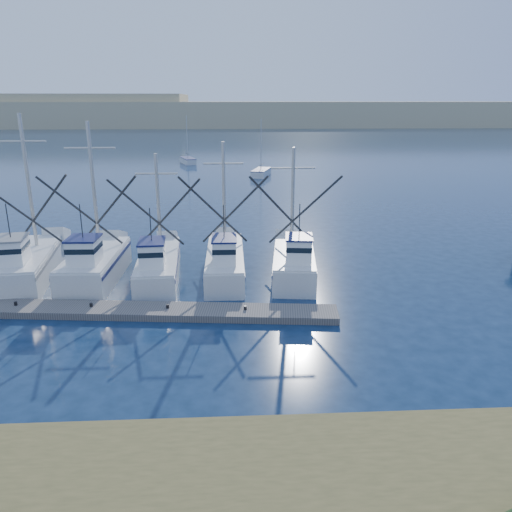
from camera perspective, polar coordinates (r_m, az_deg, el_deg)
The scene contains 6 objects.
ground at distance 20.61m, azimuth 2.01°, elevation -13.54°, with size 500.00×500.00×0.00m, color #0C1E36.
floating_dock at distance 27.76m, azimuth -20.21°, elevation -5.77°, with size 27.42×1.83×0.37m, color slate.
dune_ridge at distance 227.68m, azimuth -2.79°, elevation 15.95°, with size 360.00×60.00×10.00m, color tan.
trawler_fleet at distance 32.07m, azimuth -18.35°, elevation -0.94°, with size 27.72×9.16×9.88m.
sailboat_near at distance 73.71m, azimuth 0.58°, elevation 9.51°, with size 3.33×5.69×8.10m.
sailboat_far at distance 89.47m, azimuth -7.80°, elevation 10.75°, with size 3.25×5.55×8.10m.
Camera 1 is at (-1.66, -17.61, 10.58)m, focal length 35.00 mm.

